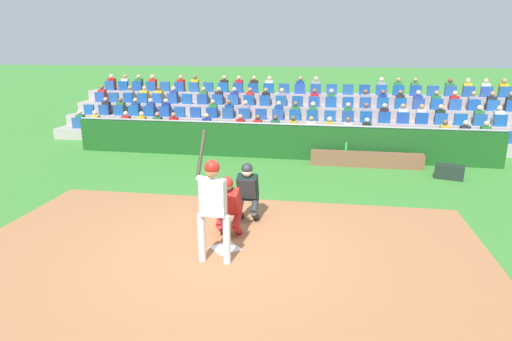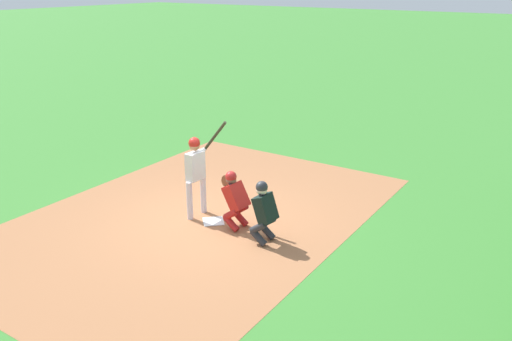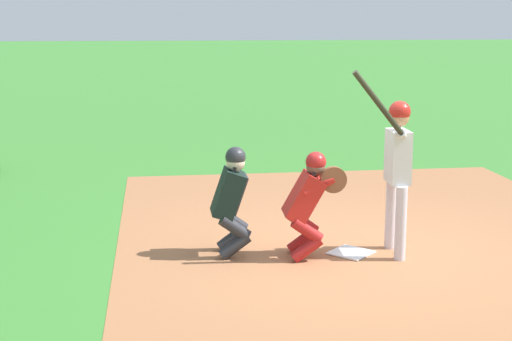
% 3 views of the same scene
% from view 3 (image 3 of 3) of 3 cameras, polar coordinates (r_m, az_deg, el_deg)
% --- Properties ---
extents(ground_plane, '(160.00, 160.00, 0.00)m').
position_cam_3_polar(ground_plane, '(9.05, 7.19, -6.27)').
color(ground_plane, '#3C8231').
extents(infield_dirt_patch, '(9.66, 6.73, 0.01)m').
position_cam_3_polar(infield_dirt_patch, '(9.17, 10.24, -6.08)').
color(infield_dirt_patch, '#A76B44').
rests_on(infield_dirt_patch, ground_plane).
extents(home_plate_marker, '(0.62, 0.62, 0.02)m').
position_cam_3_polar(home_plate_marker, '(9.04, 7.19, -6.17)').
color(home_plate_marker, white).
rests_on(home_plate_marker, infield_dirt_patch).
extents(batter_at_plate, '(0.62, 0.77, 2.19)m').
position_cam_3_polar(batter_at_plate, '(8.83, 10.63, 0.79)').
color(batter_at_plate, silver).
rests_on(batter_at_plate, ground_plane).
extents(catcher_crouching, '(0.47, 0.71, 1.27)m').
position_cam_3_polar(catcher_crouching, '(8.68, 4.02, -2.12)').
color(catcher_crouching, '#AE1E1D').
rests_on(catcher_crouching, ground_plane).
extents(home_plate_umpire, '(0.46, 0.46, 1.31)m').
position_cam_3_polar(home_plate_umpire, '(8.77, -1.84, -1.94)').
color(home_plate_umpire, '#292A30').
rests_on(home_plate_umpire, ground_plane).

